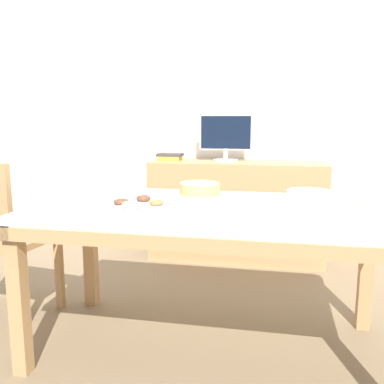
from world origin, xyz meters
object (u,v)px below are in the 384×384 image
plate_stack (309,199)px  tealight_centre (242,202)px  tealight_near_front (358,208)px  tealight_right_edge (298,196)px  tealight_near_cakes (230,204)px  cake_chocolate_round (200,190)px  pastry_platter (138,205)px  computer_monitor (226,138)px  book_stack (170,157)px

plate_stack → tealight_centre: (-0.32, 0.02, -0.03)m
plate_stack → tealight_near_front: bearing=-6.5°
tealight_right_edge → tealight_near_cakes: bearing=-139.6°
cake_chocolate_round → pastry_platter: 0.41m
computer_monitor → tealight_centre: 1.42m
pastry_platter → tealight_right_edge: size_ratio=9.03×
computer_monitor → book_stack: size_ratio=2.02×
pastry_platter → tealight_right_edge: pastry_platter is taller
book_stack → plate_stack: bearing=-53.5°
cake_chocolate_round → tealight_near_cakes: 0.30m
pastry_platter → tealight_centre: pastry_platter is taller
cake_chocolate_round → tealight_near_front: bearing=-14.7°
cake_chocolate_round → pastry_platter: (-0.24, -0.34, -0.02)m
cake_chocolate_round → tealight_near_front: cake_chocolate_round is taller
tealight_centre → tealight_right_edge: bearing=36.8°
plate_stack → cake_chocolate_round: bearing=162.3°
book_stack → plate_stack: (1.03, -1.39, -0.05)m
pastry_platter → tealight_near_cakes: bearing=14.2°
tealight_near_cakes → tealight_centre: same height
tealight_right_edge → tealight_near_front: bearing=-44.4°
plate_stack → tealight_right_edge: 0.24m
pastry_platter → tealight_near_front: (1.02, 0.14, -0.00)m
cake_chocolate_round → tealight_right_edge: size_ratio=7.68×
cake_chocolate_round → plate_stack: bearing=-17.7°
plate_stack → tealight_centre: plate_stack is taller
plate_stack → computer_monitor: bearing=112.2°
tealight_near_cakes → computer_monitor: bearing=97.7°
book_stack → tealight_near_front: book_stack is taller
tealight_right_edge → tealight_centre: size_ratio=1.00×
book_stack → tealight_near_cakes: book_stack is taller
book_stack → cake_chocolate_round: 1.31m
tealight_near_front → tealight_centre: 0.54m
book_stack → tealight_right_edge: size_ratio=5.25×
tealight_near_cakes → plate_stack: bearing=8.0°
tealight_right_edge → pastry_platter: bearing=-152.7°
pastry_platter → plate_stack: 0.81m
book_stack → cake_chocolate_round: (0.47, -1.22, -0.06)m
tealight_right_edge → tealight_near_cakes: (-0.33, -0.28, 0.00)m
pastry_platter → tealight_near_cakes: (0.42, 0.11, -0.00)m
tealight_right_edge → tealight_near_front: 0.36m
computer_monitor → pastry_platter: bearing=-98.4°
computer_monitor → tealight_centre: (0.25, -1.37, -0.24)m
pastry_platter → computer_monitor: bearing=81.6°
computer_monitor → pastry_platter: 1.59m
book_stack → pastry_platter: (0.24, -1.55, -0.08)m
tealight_right_edge → tealight_centre: 0.35m
book_stack → tealight_right_edge: 1.53m
book_stack → tealight_near_front: bearing=-48.6°
tealight_near_front → tealight_near_cakes: same height
tealight_near_front → computer_monitor: bearing=119.0°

